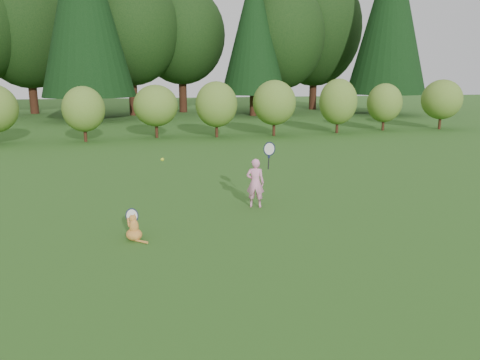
{
  "coord_description": "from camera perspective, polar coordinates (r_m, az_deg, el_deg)",
  "views": [
    {
      "loc": [
        -1.81,
        -8.85,
        2.96
      ],
      "look_at": [
        0.2,
        0.8,
        0.7
      ],
      "focal_mm": 35.0,
      "sensor_mm": 36.0,
      "label": 1
    }
  ],
  "objects": [
    {
      "name": "cat",
      "position": [
        8.72,
        -12.84,
        -5.54
      ],
      "size": [
        0.47,
        0.71,
        0.65
      ],
      "rotation": [
        0.0,
        0.0,
        0.36
      ],
      "color": "#B36622",
      "rests_on": "ground"
    },
    {
      "name": "child",
      "position": [
        10.46,
        1.93,
        -0.23
      ],
      "size": [
        0.66,
        0.46,
        1.66
      ],
      "rotation": [
        0.0,
        0.0,
        2.84
      ],
      "color": "pink",
      "rests_on": "ground"
    },
    {
      "name": "tennis_ball",
      "position": [
        10.2,
        -9.45,
        2.49
      ],
      "size": [
        0.07,
        0.07,
        0.07
      ],
      "color": "#BFE11A",
      "rests_on": "ground"
    },
    {
      "name": "shrub_row",
      "position": [
        21.98,
        -7.09,
        8.74
      ],
      "size": [
        28.0,
        3.0,
        2.8
      ],
      "primitive_type": null,
      "color": "#5D7725",
      "rests_on": "ground"
    },
    {
      "name": "woodland_backdrop",
      "position": [
        32.22,
        -9.02,
        20.86
      ],
      "size": [
        48.0,
        10.0,
        15.0
      ],
      "primitive_type": null,
      "color": "black",
      "rests_on": "ground"
    },
    {
      "name": "ground",
      "position": [
        9.5,
        -0.2,
        -5.23
      ],
      "size": [
        100.0,
        100.0,
        0.0
      ],
      "primitive_type": "plane",
      "color": "#224914",
      "rests_on": "ground"
    }
  ]
}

